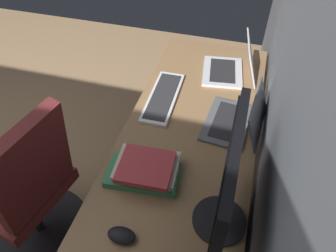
{
  "coord_description": "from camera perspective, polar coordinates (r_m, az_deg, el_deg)",
  "views": [
    {
      "loc": [
        0.65,
        1.96,
        1.8
      ],
      "look_at": [
        -0.16,
        1.73,
        0.95
      ],
      "focal_mm": 33.57,
      "sensor_mm": 36.0,
      "label": 1
    }
  ],
  "objects": [
    {
      "name": "wall_back",
      "position": [
        0.85,
        25.97,
        3.56
      ],
      "size": [
        4.81,
        0.1,
        2.6
      ],
      "primitive_type": "cube",
      "color": "#8C939E",
      "rests_on": "ground"
    },
    {
      "name": "drawer_pedestal",
      "position": [
        1.61,
        1.15,
        -19.94
      ],
      "size": [
        0.4,
        0.51,
        0.69
      ],
      "color": "#936D47",
      "rests_on": "ground"
    },
    {
      "name": "mouse_main",
      "position": [
        1.18,
        -8.42,
        -19.04
      ],
      "size": [
        0.06,
        0.1,
        0.03
      ],
      "primitive_type": "ellipsoid",
      "color": "black",
      "rests_on": "desk"
    },
    {
      "name": "laptop_center",
      "position": [
        1.52,
        12.77,
        1.25
      ],
      "size": [
        0.34,
        0.29,
        0.2
      ],
      "color": "#595B60",
      "rests_on": "desk"
    },
    {
      "name": "desk",
      "position": [
        1.42,
        1.97,
        -8.72
      ],
      "size": [
        2.04,
        0.62,
        0.73
      ],
      "color": "#936D47",
      "rests_on": "ground"
    },
    {
      "name": "office_chair",
      "position": [
        1.74,
        -23.97,
        -11.41
      ],
      "size": [
        0.56,
        0.59,
        0.97
      ],
      "color": "maroon",
      "rests_on": "ground"
    },
    {
      "name": "book_stack_near",
      "position": [
        1.3,
        -4.2,
        -7.93
      ],
      "size": [
        0.23,
        0.31,
        0.08
      ],
      "color": "#3D8456",
      "rests_on": "desk"
    },
    {
      "name": "monitor_primary",
      "position": [
        1.02,
        10.7,
        -9.88
      ],
      "size": [
        0.49,
        0.2,
        0.44
      ],
      "color": "black",
      "rests_on": "desk"
    },
    {
      "name": "keyboard_main",
      "position": [
        1.66,
        -0.9,
        5.27
      ],
      "size": [
        0.42,
        0.15,
        0.02
      ],
      "color": "silver",
      "rests_on": "desk"
    },
    {
      "name": "laptop_left",
      "position": [
        1.85,
        11.82,
        10.58
      ],
      "size": [
        0.32,
        0.33,
        0.22
      ],
      "color": "silver",
      "rests_on": "desk"
    }
  ]
}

